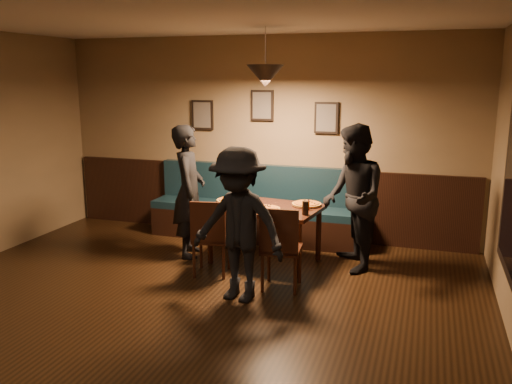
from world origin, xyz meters
TOP-DOWN VIEW (x-y plane):
  - floor at (0.00, 0.00)m, footprint 7.00×7.00m
  - ceiling at (0.00, 0.00)m, footprint 7.00×7.00m
  - wall_back at (0.00, 3.50)m, footprint 6.00×0.00m
  - wainscot at (0.00, 3.47)m, footprint 5.88×0.06m
  - booth_bench at (0.00, 3.20)m, footprint 3.00×0.60m
  - picture_left at (-0.90, 3.47)m, footprint 0.32×0.04m
  - picture_center at (0.00, 3.47)m, footprint 0.32×0.04m
  - picture_right at (0.90, 3.47)m, footprint 0.32×0.04m
  - pendant_lamp at (0.38, 2.35)m, footprint 0.44×0.44m
  - dining_table at (0.38, 2.35)m, footprint 1.41×1.01m
  - chair_near_left at (-0.08, 1.76)m, footprint 0.46×0.46m
  - chair_near_right at (0.80, 1.60)m, footprint 0.44×0.44m
  - diner_left at (-0.60, 2.30)m, footprint 0.57×0.70m
  - diner_right at (1.43, 2.43)m, footprint 0.91×1.02m
  - diner_front at (0.46, 1.18)m, footprint 1.11×0.76m
  - pizza_a at (-0.07, 2.42)m, footprint 0.44×0.44m
  - pizza_b at (0.46, 2.16)m, footprint 0.38×0.38m
  - pizza_c at (0.86, 2.52)m, footprint 0.45×0.45m
  - soda_glass at (0.94, 2.10)m, footprint 0.08×0.08m
  - tabasco_bottle at (0.93, 2.31)m, footprint 0.03×0.03m
  - napkin_a at (-0.15, 2.62)m, footprint 0.17×0.17m
  - napkin_b at (-0.19, 2.11)m, footprint 0.22×0.22m
  - cutlery_set at (0.36, 1.98)m, footprint 0.21×0.03m

SIDE VIEW (x-z plane):
  - floor at x=0.00m, z-range 0.00..0.00m
  - dining_table at x=0.38m, z-range 0.00..0.70m
  - chair_near_left at x=-0.08m, z-range 0.00..0.89m
  - chair_near_right at x=0.80m, z-range 0.00..0.92m
  - wainscot at x=0.00m, z-range 0.00..1.00m
  - booth_bench at x=0.00m, z-range 0.00..1.00m
  - cutlery_set at x=0.36m, z-range 0.70..0.71m
  - napkin_a at x=-0.15m, z-range 0.70..0.71m
  - napkin_b at x=-0.19m, z-range 0.70..0.71m
  - pizza_b at x=0.46m, z-range 0.70..0.74m
  - pizza_c at x=0.86m, z-range 0.70..0.74m
  - pizza_a at x=-0.07m, z-range 0.70..0.75m
  - tabasco_bottle at x=0.93m, z-range 0.70..0.83m
  - soda_glass at x=0.94m, z-range 0.70..0.86m
  - diner_front at x=0.46m, z-range 0.00..1.57m
  - diner_left at x=-0.60m, z-range 0.00..1.67m
  - diner_right at x=1.43m, z-range 0.00..1.72m
  - wall_back at x=0.00m, z-range -1.60..4.40m
  - picture_left at x=-0.90m, z-range 1.49..1.91m
  - picture_right at x=0.90m, z-range 1.49..1.91m
  - picture_center at x=0.00m, z-range 1.64..2.06m
  - pendant_lamp at x=0.38m, z-range 2.12..2.38m
  - ceiling at x=0.00m, z-range 2.80..2.80m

